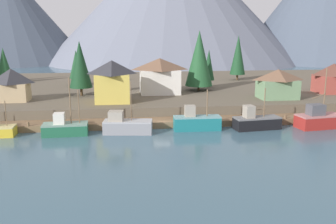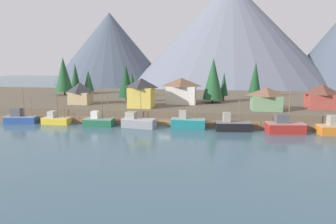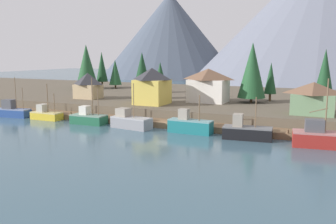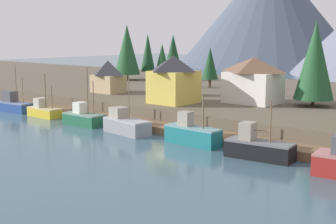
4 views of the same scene
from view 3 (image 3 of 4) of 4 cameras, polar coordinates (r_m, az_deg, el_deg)
ground_plane at (r=80.11m, az=5.54°, el=-0.37°), size 400.00×400.00×1.00m
dock at (r=63.45m, az=0.18°, el=-1.87°), size 80.00×4.00×1.60m
shoreline_bank at (r=91.17m, az=8.04°, el=1.82°), size 400.00×56.00×2.50m
mountain_west_peak at (r=215.22m, az=0.30°, el=11.97°), size 79.13×79.13×47.63m
mountain_central_peak at (r=193.53m, az=23.47°, el=14.06°), size 126.90×126.90×64.23m
fishing_boat_blue at (r=80.07m, az=-23.19°, el=0.16°), size 7.35×3.32×8.06m
fishing_boat_yellow at (r=74.37m, az=-18.55°, el=-0.36°), size 6.20×2.56×6.97m
fishing_boat_green at (r=67.53m, az=-12.36°, el=-0.94°), size 6.51×3.15×8.39m
fishing_boat_grey at (r=62.43m, az=-5.92°, el=-1.45°), size 7.39×3.59×7.71m
fishing_boat_teal at (r=58.35m, az=3.44°, el=-2.09°), size 7.15×2.42×6.23m
fishing_boat_black at (r=55.23m, az=12.17°, el=-3.01°), size 7.36×3.43×6.35m
fishing_boat_red at (r=53.66m, az=22.62°, el=-3.69°), size 7.46×4.07×9.32m
house_tan at (r=85.40m, az=-12.42°, el=4.09°), size 5.82×4.41×5.86m
house_green at (r=65.37m, az=21.78°, el=2.05°), size 7.16×5.22×5.44m
house_white at (r=77.50m, az=6.31°, el=4.22°), size 8.19×6.27×7.07m
house_yellow at (r=73.68m, az=-2.52°, el=4.13°), size 6.27×6.58×7.33m
conifer_near_left at (r=92.53m, az=23.36°, el=6.03°), size 3.93×3.93×11.35m
conifer_near_right at (r=81.73m, az=15.79°, el=5.12°), size 2.62×2.62×8.37m
conifer_mid_left at (r=113.61m, az=-10.33°, el=6.99°), size 3.48×3.48×10.88m
conifer_mid_right at (r=96.83m, az=-1.23°, el=5.94°), size 3.30×3.30×8.06m
conifer_back_left at (r=82.84m, az=-4.08°, el=6.26°), size 4.41×4.41×10.56m
conifer_back_right at (r=77.79m, az=13.04°, el=6.40°), size 5.76×5.76×12.49m
conifer_centre at (r=110.10m, az=-8.27°, el=6.19°), size 3.70×3.70×8.54m
conifer_far_left at (r=110.18m, az=-12.65°, el=7.29°), size 5.98×5.98×12.96m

